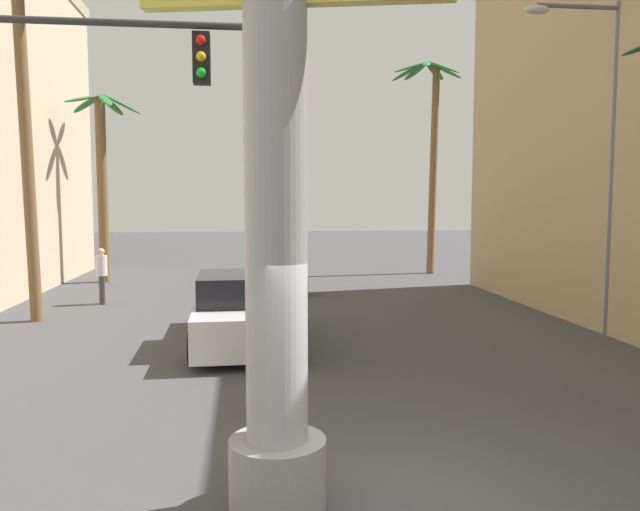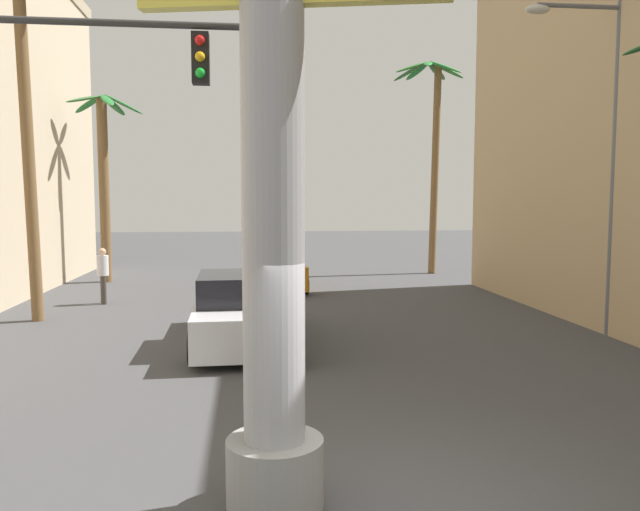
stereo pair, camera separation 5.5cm
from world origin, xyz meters
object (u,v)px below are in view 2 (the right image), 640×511
at_px(palm_tree_mid_left, 25,71).
at_px(pedestrian_far_left, 103,271).
at_px(street_lamp, 602,139).
at_px(car_far, 275,268).
at_px(palm_tree_far_right, 432,133).
at_px(car_lead, 244,311).
at_px(palm_tree_far_left, 104,170).

height_order(palm_tree_mid_left, pedestrian_far_left, palm_tree_mid_left).
bearing_deg(street_lamp, palm_tree_mid_left, 166.36).
distance_m(car_far, pedestrian_far_left, 5.94).
height_order(car_far, palm_tree_far_right, palm_tree_far_right).
xyz_separation_m(car_far, palm_tree_mid_left, (-6.40, -5.34, 5.57)).
relative_size(car_lead, pedestrian_far_left, 3.00).
bearing_deg(palm_tree_far_right, car_far, -148.71).
height_order(street_lamp, pedestrian_far_left, street_lamp).
distance_m(car_far, palm_tree_far_right, 9.59).
xyz_separation_m(car_far, pedestrian_far_left, (-5.28, -2.71, 0.25)).
relative_size(street_lamp, car_lead, 1.48).
relative_size(car_far, pedestrian_far_left, 2.66).
distance_m(street_lamp, pedestrian_far_left, 14.01).
bearing_deg(palm_tree_far_left, car_lead, -64.29).
xyz_separation_m(car_lead, car_far, (1.06, 8.39, 0.03)).
distance_m(palm_tree_far_right, pedestrian_far_left, 14.83).
bearing_deg(car_far, car_lead, -97.22).
relative_size(palm_tree_far_left, pedestrian_far_left, 4.21).
height_order(palm_tree_far_right, pedestrian_far_left, palm_tree_far_right).
height_order(car_lead, palm_tree_far_left, palm_tree_far_left).
height_order(street_lamp, palm_tree_mid_left, palm_tree_mid_left).
height_order(palm_tree_mid_left, palm_tree_far_right, palm_tree_mid_left).
relative_size(car_lead, car_far, 1.13).
bearing_deg(pedestrian_far_left, palm_tree_mid_left, -113.06).
bearing_deg(car_far, palm_tree_far_left, 158.60).
bearing_deg(palm_tree_far_left, car_far, -21.40).
bearing_deg(street_lamp, palm_tree_far_left, 140.17).
bearing_deg(car_lead, palm_tree_far_right, 57.72).
bearing_deg(palm_tree_mid_left, palm_tree_far_left, 89.17).
xyz_separation_m(car_lead, pedestrian_far_left, (-4.22, 5.69, 0.28)).
distance_m(street_lamp, palm_tree_far_left, 17.24).
distance_m(car_lead, palm_tree_far_right, 15.77).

